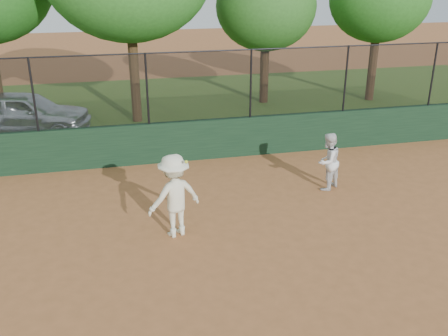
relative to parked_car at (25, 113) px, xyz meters
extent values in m
plane|color=#A66235|center=(4.38, -9.80, -0.74)|extent=(80.00, 80.00, 0.00)
cube|color=#17341E|center=(4.38, -3.80, -0.14)|extent=(26.00, 0.20, 1.20)
cube|color=#345119|center=(4.38, 2.20, -0.73)|extent=(36.00, 12.00, 0.01)
imported|color=silver|center=(0.00, 0.00, 0.00)|extent=(4.62, 2.74, 1.47)
imported|color=silver|center=(8.12, -6.69, 0.01)|extent=(0.92, 0.87, 1.50)
imported|color=#E8E6C4|center=(3.98, -8.17, 0.17)|extent=(1.33, 1.02, 1.82)
sphere|color=#CAD72F|center=(4.21, -8.47, 1.03)|extent=(0.07, 0.07, 0.07)
cube|color=black|center=(4.38, -3.80, 1.46)|extent=(26.00, 0.02, 2.00)
cylinder|color=black|center=(4.38, -3.80, 2.44)|extent=(26.00, 0.04, 0.04)
cylinder|color=black|center=(0.88, -3.80, 1.46)|extent=(0.06, 0.06, 2.00)
cylinder|color=black|center=(3.88, -3.80, 1.46)|extent=(0.06, 0.06, 2.00)
cylinder|color=black|center=(6.88, -3.80, 1.46)|extent=(0.06, 0.06, 2.00)
cylinder|color=black|center=(9.88, -3.80, 1.46)|extent=(0.06, 0.06, 2.00)
cylinder|color=black|center=(12.88, -3.80, 1.46)|extent=(0.06, 0.06, 2.00)
cylinder|color=#4C331B|center=(3.81, 0.68, 0.83)|extent=(0.36, 0.36, 3.14)
cylinder|color=#3D2714|center=(9.26, 2.29, 0.43)|extent=(0.36, 0.36, 2.34)
ellipsoid|color=#295A1D|center=(9.26, 2.29, 3.17)|extent=(4.06, 3.69, 3.51)
cylinder|color=#4A2F1A|center=(13.86, 1.65, 0.57)|extent=(0.36, 0.36, 2.62)
camera|label=1|loc=(2.82, -17.59, 4.59)|focal=40.00mm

